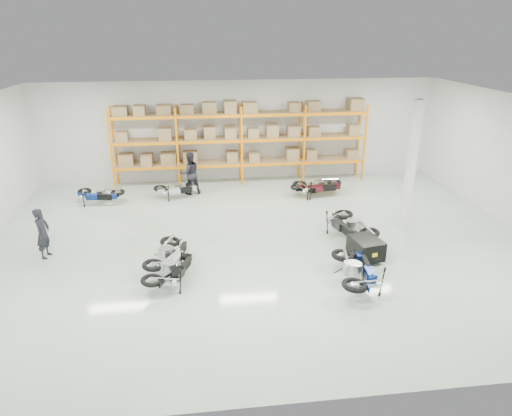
{
  "coord_description": "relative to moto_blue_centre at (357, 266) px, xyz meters",
  "views": [
    {
      "loc": [
        -1.8,
        -13.51,
        6.61
      ],
      "look_at": [
        -0.08,
        0.31,
        1.1
      ],
      "focal_mm": 32.0,
      "sensor_mm": 36.0,
      "label": 1
    }
  ],
  "objects": [
    {
      "name": "moto_blue_centre",
      "position": [
        0.0,
        0.0,
        0.0
      ],
      "size": [
        1.2,
        2.07,
        1.28
      ],
      "primitive_type": null,
      "rotation": [
        0.0,
        -0.09,
        3.03
      ],
      "color": "#07194B",
      "rests_on": "ground"
    },
    {
      "name": "person_back",
      "position": [
        -4.58,
        8.13,
        0.31
      ],
      "size": [
        1.05,
        0.92,
        1.82
      ],
      "primitive_type": "imported",
      "rotation": [
        0.0,
        0.0,
        3.44
      ],
      "color": "black",
      "rests_on": "ground"
    },
    {
      "name": "person_left",
      "position": [
        -8.96,
        2.83,
        0.19
      ],
      "size": [
        0.47,
        0.64,
        1.59
      ],
      "primitive_type": "imported",
      "rotation": [
        0.0,
        0.0,
        1.4
      ],
      "color": "black",
      "rests_on": "ground"
    },
    {
      "name": "moto_black_far_left",
      "position": [
        -5.03,
        0.79,
        -0.07
      ],
      "size": [
        1.47,
        1.95,
        1.13
      ],
      "primitive_type": null,
      "rotation": [
        0.0,
        -0.09,
        2.75
      ],
      "color": "black",
      "rests_on": "ground"
    },
    {
      "name": "trailer",
      "position": [
        0.75,
        1.39,
        -0.19
      ],
      "size": [
        0.97,
        1.73,
        0.71
      ],
      "rotation": [
        0.0,
        0.0,
        0.18
      ],
      "color": "black",
      "rests_on": "ground"
    },
    {
      "name": "moto_back_c",
      "position": [
        0.53,
        7.19,
        -0.11
      ],
      "size": [
        1.74,
        1.14,
        1.03
      ],
      "primitive_type": null,
      "rotation": [
        0.0,
        -0.09,
        1.8
      ],
      "color": "black",
      "rests_on": "ground"
    },
    {
      "name": "structural_column",
      "position": [
        2.92,
        3.53,
        1.65
      ],
      "size": [
        0.25,
        0.25,
        4.5
      ],
      "primitive_type": "cube",
      "color": "white",
      "rests_on": "ground"
    },
    {
      "name": "moto_back_a",
      "position": [
        -8.21,
        7.38,
        -0.09
      ],
      "size": [
        1.8,
        1.15,
        1.08
      ],
      "primitive_type": null,
      "rotation": [
        0.0,
        -0.09,
        1.37
      ],
      "color": "navy",
      "rests_on": "ground"
    },
    {
      "name": "moto_back_b",
      "position": [
        -5.13,
        7.76,
        -0.11
      ],
      "size": [
        1.76,
        1.16,
        1.04
      ],
      "primitive_type": null,
      "rotation": [
        0.0,
        -0.09,
        1.81
      ],
      "color": "silver",
      "rests_on": "ground"
    },
    {
      "name": "pallet_rack",
      "position": [
        -2.28,
        9.48,
        1.65
      ],
      "size": [
        11.28,
        0.98,
        3.62
      ],
      "color": "orange",
      "rests_on": "ground"
    },
    {
      "name": "moto_touring_right",
      "position": [
        0.75,
        2.99,
        -0.0
      ],
      "size": [
        1.38,
        2.13,
        1.27
      ],
      "primitive_type": null,
      "rotation": [
        0.0,
        -0.09,
        0.22
      ],
      "color": "black",
      "rests_on": "ground"
    },
    {
      "name": "room",
      "position": [
        -2.28,
        3.03,
        1.65
      ],
      "size": [
        18.0,
        18.0,
        18.0
      ],
      "color": "#B9CEBC",
      "rests_on": "ground"
    },
    {
      "name": "moto_silver_left",
      "position": [
        -5.13,
        1.67,
        -0.04
      ],
      "size": [
        1.34,
        2.0,
        1.18
      ],
      "primitive_type": null,
      "rotation": [
        0.0,
        -0.09,
        2.88
      ],
      "color": "silver",
      "rests_on": "ground"
    },
    {
      "name": "moto_back_d",
      "position": [
        0.79,
        7.25,
        -0.05
      ],
      "size": [
        1.88,
        1.02,
        1.18
      ],
      "primitive_type": null,
      "rotation": [
        0.0,
        -0.09,
        1.64
      ],
      "color": "#440D16",
      "rests_on": "ground"
    }
  ]
}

